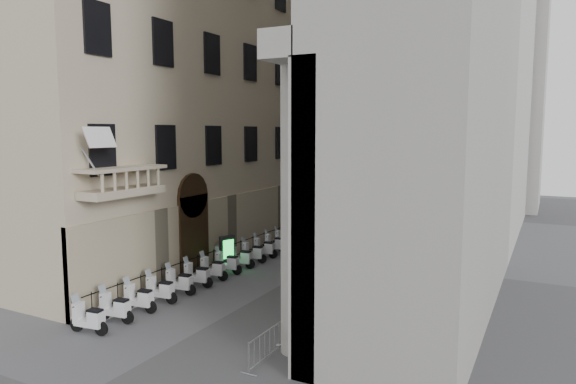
% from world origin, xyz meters
% --- Properties ---
extents(far_building, '(22.00, 10.00, 30.00)m').
position_xyz_m(far_building, '(0.00, 48.00, 15.00)').
color(far_building, '#A9A69F').
rests_on(far_building, ground).
extents(iron_fence, '(0.30, 28.00, 1.40)m').
position_xyz_m(iron_fence, '(-4.30, 18.00, 0.00)').
color(iron_fence, black).
rests_on(iron_fence, ground).
extents(blue_awning, '(1.60, 3.00, 3.00)m').
position_xyz_m(blue_awning, '(4.15, 26.00, 0.00)').
color(blue_awning, navy).
rests_on(blue_awning, ground).
extents(flag, '(1.00, 1.40, 8.20)m').
position_xyz_m(flag, '(-4.00, 5.00, 0.00)').
color(flag, '#9E0C11').
rests_on(flag, ground).
extents(scooter_0, '(1.45, 0.71, 1.50)m').
position_xyz_m(scooter_0, '(-3.61, 3.73, 0.00)').
color(scooter_0, white).
rests_on(scooter_0, ground).
extents(scooter_1, '(1.45, 0.71, 1.50)m').
position_xyz_m(scooter_1, '(-3.61, 5.09, 0.00)').
color(scooter_1, white).
rests_on(scooter_1, ground).
extents(scooter_2, '(1.45, 0.71, 1.50)m').
position_xyz_m(scooter_2, '(-3.61, 6.45, 0.00)').
color(scooter_2, white).
rests_on(scooter_2, ground).
extents(scooter_3, '(1.45, 0.71, 1.50)m').
position_xyz_m(scooter_3, '(-3.61, 7.81, 0.00)').
color(scooter_3, white).
rests_on(scooter_3, ground).
extents(scooter_4, '(1.45, 0.71, 1.50)m').
position_xyz_m(scooter_4, '(-3.61, 9.17, 0.00)').
color(scooter_4, white).
rests_on(scooter_4, ground).
extents(scooter_5, '(1.45, 0.71, 1.50)m').
position_xyz_m(scooter_5, '(-3.61, 10.53, 0.00)').
color(scooter_5, white).
rests_on(scooter_5, ground).
extents(scooter_6, '(1.45, 0.71, 1.50)m').
position_xyz_m(scooter_6, '(-3.61, 11.89, 0.00)').
color(scooter_6, white).
rests_on(scooter_6, ground).
extents(scooter_7, '(1.45, 0.71, 1.50)m').
position_xyz_m(scooter_7, '(-3.61, 13.24, 0.00)').
color(scooter_7, white).
rests_on(scooter_7, ground).
extents(scooter_8, '(1.45, 0.71, 1.50)m').
position_xyz_m(scooter_8, '(-3.61, 14.60, 0.00)').
color(scooter_8, white).
rests_on(scooter_8, ground).
extents(scooter_9, '(1.45, 0.71, 1.50)m').
position_xyz_m(scooter_9, '(-3.61, 15.96, 0.00)').
color(scooter_9, white).
rests_on(scooter_9, ground).
extents(scooter_10, '(1.45, 0.71, 1.50)m').
position_xyz_m(scooter_10, '(-3.61, 17.32, 0.00)').
color(scooter_10, white).
rests_on(scooter_10, ground).
extents(scooter_11, '(1.45, 0.71, 1.50)m').
position_xyz_m(scooter_11, '(-3.61, 18.68, 0.00)').
color(scooter_11, white).
rests_on(scooter_11, ground).
extents(scooter_12, '(1.45, 0.71, 1.50)m').
position_xyz_m(scooter_12, '(-3.61, 20.04, 0.00)').
color(scooter_12, white).
rests_on(scooter_12, ground).
extents(scooter_13, '(1.45, 0.71, 1.50)m').
position_xyz_m(scooter_13, '(-3.61, 21.40, 0.00)').
color(scooter_13, white).
rests_on(scooter_13, ground).
extents(scooter_14, '(1.45, 0.71, 1.50)m').
position_xyz_m(scooter_14, '(-3.61, 22.76, 0.00)').
color(scooter_14, white).
rests_on(scooter_14, ground).
extents(barrier_0, '(0.60, 2.40, 1.10)m').
position_xyz_m(barrier_0, '(3.66, 4.85, 0.00)').
color(barrier_0, '#9A9CA2').
rests_on(barrier_0, ground).
extents(barrier_1, '(0.60, 2.40, 1.10)m').
position_xyz_m(barrier_1, '(3.66, 7.35, 0.00)').
color(barrier_1, '#9A9CA2').
rests_on(barrier_1, ground).
extents(barrier_2, '(0.60, 2.40, 1.10)m').
position_xyz_m(barrier_2, '(3.66, 9.85, 0.00)').
color(barrier_2, '#9A9CA2').
rests_on(barrier_2, ground).
extents(barrier_3, '(0.60, 2.40, 1.10)m').
position_xyz_m(barrier_3, '(3.66, 12.35, 0.00)').
color(barrier_3, '#9A9CA2').
rests_on(barrier_3, ground).
extents(barrier_4, '(0.60, 2.40, 1.10)m').
position_xyz_m(barrier_4, '(3.66, 14.85, 0.00)').
color(barrier_4, '#9A9CA2').
rests_on(barrier_4, ground).
extents(barrier_5, '(0.60, 2.40, 1.10)m').
position_xyz_m(barrier_5, '(3.66, 17.35, 0.00)').
color(barrier_5, '#9A9CA2').
rests_on(barrier_5, ground).
extents(barrier_6, '(0.60, 2.40, 1.10)m').
position_xyz_m(barrier_6, '(3.66, 19.85, 0.00)').
color(barrier_6, '#9A9CA2').
rests_on(barrier_6, ground).
extents(barrier_7, '(0.60, 2.40, 1.10)m').
position_xyz_m(barrier_7, '(3.66, 22.35, 0.00)').
color(barrier_7, '#9A9CA2').
rests_on(barrier_7, ground).
extents(security_tent, '(3.67, 3.67, 2.98)m').
position_xyz_m(security_tent, '(-3.25, 28.48, 2.49)').
color(security_tent, white).
rests_on(security_tent, ground).
extents(street_lamp, '(2.90, 0.77, 9.01)m').
position_xyz_m(street_lamp, '(-2.12, 21.47, 5.42)').
color(street_lamp, '#96989E').
rests_on(street_lamp, ground).
extents(info_kiosk, '(0.60, 0.93, 1.91)m').
position_xyz_m(info_kiosk, '(-4.19, 14.09, 0.96)').
color(info_kiosk, black).
rests_on(info_kiosk, ground).
extents(pedestrian_a, '(0.64, 0.46, 1.65)m').
position_xyz_m(pedestrian_a, '(1.25, 25.47, 0.83)').
color(pedestrian_a, black).
rests_on(pedestrian_a, ground).
extents(pedestrian_b, '(0.92, 0.79, 1.64)m').
position_xyz_m(pedestrian_b, '(0.45, 35.18, 0.82)').
color(pedestrian_b, black).
rests_on(pedestrian_b, ground).
extents(pedestrian_c, '(0.93, 0.88, 1.60)m').
position_xyz_m(pedestrian_c, '(-1.83, 29.60, 0.80)').
color(pedestrian_c, black).
rests_on(pedestrian_c, ground).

